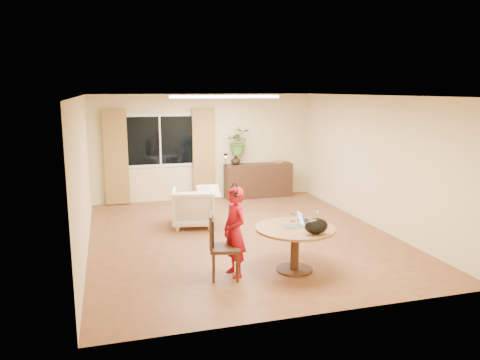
% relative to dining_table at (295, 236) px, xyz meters
% --- Properties ---
extents(floor, '(6.50, 6.50, 0.00)m').
position_rel_dining_table_xyz_m(floor, '(-0.31, 1.85, -0.54)').
color(floor, brown).
rests_on(floor, ground).
extents(ceiling, '(6.50, 6.50, 0.00)m').
position_rel_dining_table_xyz_m(ceiling, '(-0.31, 1.85, 2.06)').
color(ceiling, white).
rests_on(ceiling, wall_back).
extents(wall_back, '(5.50, 0.00, 5.50)m').
position_rel_dining_table_xyz_m(wall_back, '(-0.31, 5.10, 0.76)').
color(wall_back, beige).
rests_on(wall_back, floor).
extents(wall_left, '(0.00, 6.50, 6.50)m').
position_rel_dining_table_xyz_m(wall_left, '(-3.06, 1.85, 0.76)').
color(wall_left, beige).
rests_on(wall_left, floor).
extents(wall_right, '(0.00, 6.50, 6.50)m').
position_rel_dining_table_xyz_m(wall_right, '(2.44, 1.85, 0.76)').
color(wall_right, beige).
rests_on(wall_right, floor).
extents(window, '(1.70, 0.03, 1.30)m').
position_rel_dining_table_xyz_m(window, '(-1.41, 5.08, 0.96)').
color(window, white).
rests_on(window, wall_back).
extents(curtain_left, '(0.55, 0.08, 2.25)m').
position_rel_dining_table_xyz_m(curtain_left, '(-2.46, 5.00, 0.61)').
color(curtain_left, brown).
rests_on(curtain_left, wall_back).
extents(curtain_right, '(0.55, 0.08, 2.25)m').
position_rel_dining_table_xyz_m(curtain_right, '(-0.36, 5.00, 0.61)').
color(curtain_right, brown).
rests_on(curtain_right, wall_back).
extents(ceiling_panel, '(2.20, 0.35, 0.05)m').
position_rel_dining_table_xyz_m(ceiling_panel, '(-0.31, 3.05, 2.03)').
color(ceiling_panel, white).
rests_on(ceiling_panel, ceiling).
extents(dining_table, '(1.20, 1.20, 0.68)m').
position_rel_dining_table_xyz_m(dining_table, '(0.00, 0.00, 0.00)').
color(dining_table, brown).
rests_on(dining_table, floor).
extents(dining_chair, '(0.55, 0.52, 0.97)m').
position_rel_dining_table_xyz_m(dining_chair, '(-1.08, 0.00, -0.05)').
color(dining_chair, black).
rests_on(dining_chair, floor).
extents(child, '(0.54, 0.42, 1.33)m').
position_rel_dining_table_xyz_m(child, '(-0.92, 0.08, 0.13)').
color(child, red).
rests_on(child, floor).
extents(laptop, '(0.33, 0.23, 0.22)m').
position_rel_dining_table_xyz_m(laptop, '(-0.04, 0.04, 0.25)').
color(laptop, '#B7B7BC').
rests_on(laptop, dining_table).
extents(tumbler, '(0.10, 0.10, 0.11)m').
position_rel_dining_table_xyz_m(tumbler, '(0.09, 0.33, 0.20)').
color(tumbler, white).
rests_on(tumbler, dining_table).
extents(wine_glass, '(0.08, 0.08, 0.18)m').
position_rel_dining_table_xyz_m(wine_glass, '(0.46, 0.19, 0.24)').
color(wine_glass, white).
rests_on(wine_glass, dining_table).
extents(pot_lid, '(0.24, 0.24, 0.03)m').
position_rel_dining_table_xyz_m(pot_lid, '(0.27, 0.30, 0.16)').
color(pot_lid, white).
rests_on(pot_lid, dining_table).
extents(handbag, '(0.38, 0.26, 0.24)m').
position_rel_dining_table_xyz_m(handbag, '(0.16, -0.39, 0.26)').
color(handbag, black).
rests_on(handbag, dining_table).
extents(armchair, '(0.97, 0.99, 0.77)m').
position_rel_dining_table_xyz_m(armchair, '(-1.04, 2.77, -0.15)').
color(armchair, '#BCAA95').
rests_on(armchair, floor).
extents(throw, '(0.51, 0.60, 0.03)m').
position_rel_dining_table_xyz_m(throw, '(-0.75, 2.69, 0.25)').
color(throw, beige).
rests_on(throw, armchair).
extents(sideboard, '(1.72, 0.42, 0.86)m').
position_rel_dining_table_xyz_m(sideboard, '(1.01, 4.86, -0.11)').
color(sideboard, black).
rests_on(sideboard, floor).
extents(vase, '(0.25, 0.25, 0.25)m').
position_rel_dining_table_xyz_m(vase, '(0.42, 4.86, 0.45)').
color(vase, black).
rests_on(vase, sideboard).
extents(bouquet, '(0.69, 0.62, 0.66)m').
position_rel_dining_table_xyz_m(bouquet, '(0.50, 4.86, 0.90)').
color(bouquet, '#2B6F29').
rests_on(bouquet, vase).
extents(book_stack, '(0.22, 0.19, 0.08)m').
position_rel_dining_table_xyz_m(book_stack, '(1.55, 4.86, 0.36)').
color(book_stack, brown).
rests_on(book_stack, sideboard).
extents(desk_lamp, '(0.16, 0.16, 0.31)m').
position_rel_dining_table_xyz_m(desk_lamp, '(0.15, 4.81, 0.48)').
color(desk_lamp, black).
rests_on(desk_lamp, sideboard).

